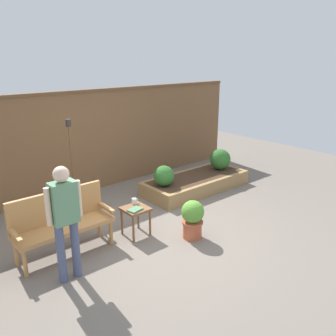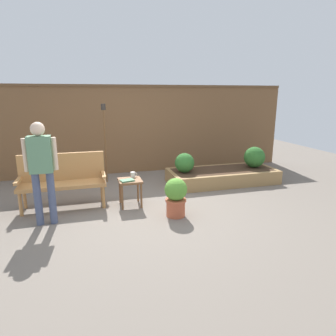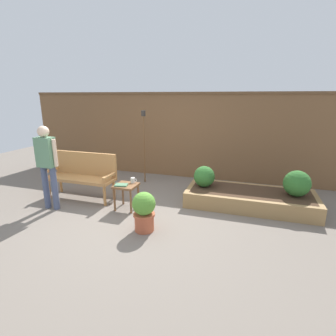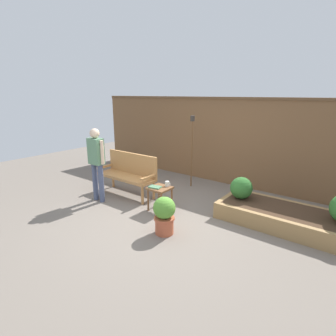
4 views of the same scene
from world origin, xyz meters
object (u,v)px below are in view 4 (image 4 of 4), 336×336
at_px(tiki_torch, 192,139).
at_px(side_table, 160,191).
at_px(potted_boxwood, 164,214).
at_px(book_on_table, 155,187).
at_px(person_by_bench, 96,159).
at_px(shrub_near_bench, 241,188).
at_px(cup_on_table, 167,184).
at_px(garden_bench, 129,171).

bearing_deg(tiki_torch, side_table, -79.40).
height_order(potted_boxwood, tiki_torch, tiki_torch).
height_order(book_on_table, person_by_bench, person_by_bench).
height_order(tiki_torch, person_by_bench, tiki_torch).
bearing_deg(potted_boxwood, book_on_table, 139.64).
height_order(shrub_near_bench, person_by_bench, person_by_bench).
distance_m(book_on_table, potted_boxwood, 0.93).
xyz_separation_m(book_on_table, person_by_bench, (-1.30, -0.35, 0.44)).
relative_size(cup_on_table, potted_boxwood, 0.19).
distance_m(cup_on_table, potted_boxwood, 1.00).
relative_size(side_table, tiki_torch, 0.28).
relative_size(shrub_near_bench, tiki_torch, 0.24).
height_order(side_table, person_by_bench, person_by_bench).
bearing_deg(shrub_near_bench, garden_bench, -166.76).
distance_m(cup_on_table, person_by_bench, 1.59).
height_order(side_table, shrub_near_bench, shrub_near_bench).
bearing_deg(side_table, shrub_near_bench, 33.16).
relative_size(side_table, potted_boxwood, 0.75).
xyz_separation_m(shrub_near_bench, person_by_bench, (-2.66, -1.27, 0.42)).
height_order(cup_on_table, tiki_torch, tiki_torch).
xyz_separation_m(side_table, person_by_bench, (-1.36, -0.42, 0.54)).
relative_size(book_on_table, potted_boxwood, 0.36).
bearing_deg(book_on_table, side_table, 38.75).
bearing_deg(person_by_bench, potted_boxwood, -7.09).
distance_m(book_on_table, shrub_near_bench, 1.65).
bearing_deg(potted_boxwood, side_table, 133.72).
xyz_separation_m(book_on_table, tiki_torch, (-0.24, 1.66, 0.70)).
bearing_deg(tiki_torch, book_on_table, -81.87).
height_order(shrub_near_bench, tiki_torch, tiki_torch).
bearing_deg(shrub_near_bench, tiki_torch, 155.35).
distance_m(potted_boxwood, person_by_bench, 2.09).
bearing_deg(garden_bench, cup_on_table, -6.60).
distance_m(side_table, person_by_bench, 1.52).
relative_size(garden_bench, shrub_near_bench, 3.44).
distance_m(shrub_near_bench, tiki_torch, 1.89).
distance_m(garden_bench, book_on_table, 1.13).
distance_m(side_table, cup_on_table, 0.21).
bearing_deg(side_table, potted_boxwood, -46.28).
distance_m(side_table, tiki_torch, 1.80).
relative_size(potted_boxwood, shrub_near_bench, 1.53).
bearing_deg(side_table, cup_on_table, 60.98).
bearing_deg(garden_bench, tiki_torch, 57.42).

